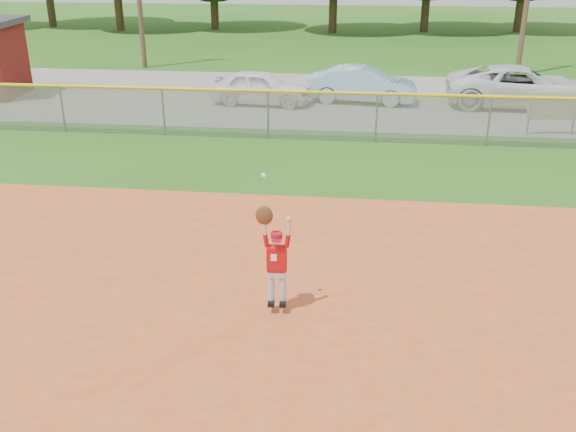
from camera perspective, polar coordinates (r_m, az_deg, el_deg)
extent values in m
plane|color=#265A14|center=(11.21, -9.34, -7.29)|extent=(120.00, 120.00, 0.00)
cube|color=#BB4E21|center=(8.87, -14.72, -16.77)|extent=(24.00, 16.00, 0.04)
cube|color=slate|center=(26.04, 0.20, 10.53)|extent=(44.00, 10.00, 0.03)
imported|color=white|center=(24.66, -2.43, 11.36)|extent=(3.87, 1.83, 1.28)
imported|color=#8CB9D2|center=(25.11, 6.60, 11.52)|extent=(4.23, 1.90, 1.35)
imported|color=silver|center=(25.70, 19.94, 10.76)|extent=(5.48, 2.71, 1.49)
cylinder|color=gray|center=(21.82, 20.61, 8.04)|extent=(0.05, 0.05, 1.06)
cylinder|color=gray|center=(22.34, 24.05, 7.84)|extent=(0.05, 0.05, 1.06)
cube|color=beige|center=(21.97, 22.52, 9.05)|extent=(1.59, 0.22, 0.88)
cube|color=gray|center=(20.08, -1.79, 8.95)|extent=(40.00, 0.03, 1.50)
cylinder|color=yellow|center=(19.92, -1.82, 11.04)|extent=(40.00, 0.10, 0.10)
cylinder|color=gray|center=(22.06, -19.41, 8.94)|extent=(0.06, 0.06, 1.50)
cylinder|color=gray|center=(20.83, -11.02, 9.05)|extent=(0.06, 0.06, 1.50)
cylinder|color=gray|center=(20.08, -1.79, 8.95)|extent=(0.06, 0.06, 1.50)
cylinder|color=gray|center=(19.87, 7.87, 8.60)|extent=(0.06, 0.06, 1.50)
cylinder|color=gray|center=(20.22, 17.43, 8.01)|extent=(0.06, 0.06, 1.50)
cylinder|color=#422D1C|center=(48.83, -6.59, 18.57)|extent=(0.56, 0.56, 4.11)
cylinder|color=silver|center=(10.47, -1.50, -6.51)|extent=(0.12, 0.12, 0.53)
cylinder|color=silver|center=(10.46, -0.45, -6.53)|extent=(0.12, 0.12, 0.53)
cube|color=black|center=(10.55, -1.50, -7.67)|extent=(0.12, 0.22, 0.07)
cube|color=black|center=(10.54, -0.46, -7.70)|extent=(0.12, 0.22, 0.07)
cube|color=silver|center=(10.32, -0.99, -5.08)|extent=(0.29, 0.17, 0.11)
cube|color=maroon|center=(10.29, -0.99, -4.77)|extent=(0.30, 0.18, 0.04)
cube|color=#B10C0E|center=(10.20, -1.00, -3.77)|extent=(0.33, 0.19, 0.40)
cube|color=white|center=(10.10, -1.27, -3.72)|extent=(0.10, 0.01, 0.12)
sphere|color=beige|center=(10.05, -1.01, -2.01)|extent=(0.19, 0.19, 0.18)
cylinder|color=#AE0A1E|center=(10.03, -1.01, -1.73)|extent=(0.20, 0.20, 0.08)
cube|color=#AE0A1E|center=(9.96, -1.05, -2.16)|extent=(0.15, 0.12, 0.02)
cylinder|color=#B10C0E|center=(10.08, -1.97, -2.18)|extent=(0.11, 0.08, 0.22)
cylinder|color=beige|center=(9.99, -2.11, -1.02)|extent=(0.08, 0.07, 0.24)
ellipsoid|color=#4C2D14|center=(9.91, -2.13, 0.05)|extent=(0.28, 0.14, 0.32)
sphere|color=white|center=(9.67, -2.19, 3.62)|extent=(0.09, 0.09, 0.08)
cylinder|color=#B10C0E|center=(10.06, -0.04, -2.22)|extent=(0.11, 0.08, 0.22)
cylinder|color=beige|center=(9.96, 0.08, -1.06)|extent=(0.08, 0.07, 0.24)
sphere|color=beige|center=(9.90, 0.08, -0.28)|extent=(0.09, 0.09, 0.08)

